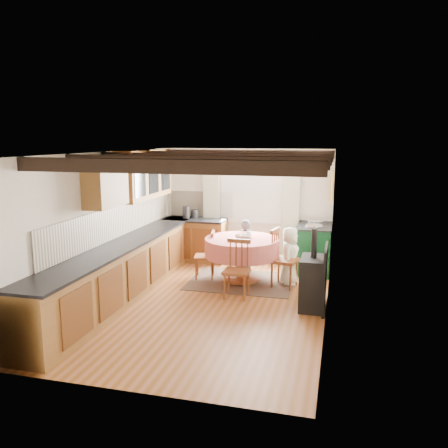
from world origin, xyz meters
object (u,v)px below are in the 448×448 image
(child_far, at_px, (245,245))
(cup, at_px, (248,235))
(dining_table, at_px, (242,260))
(chair_near, at_px, (237,269))
(aga_range, at_px, (314,248))
(chair_right, at_px, (285,258))
(child_right, at_px, (290,256))
(chair_left, at_px, (205,255))
(cast_iron_stove, at_px, (313,269))

(child_far, relative_size, cup, 10.26)
(dining_table, distance_m, chair_near, 0.86)
(aga_range, height_order, cup, aga_range)
(chair_right, distance_m, child_far, 1.22)
(cup, bearing_deg, chair_right, -15.72)
(chair_near, relative_size, chair_right, 0.92)
(child_right, bearing_deg, dining_table, 99.46)
(chair_left, relative_size, chair_right, 0.86)
(cup, bearing_deg, dining_table, -127.51)
(child_right, bearing_deg, chair_near, 144.38)
(dining_table, bearing_deg, aga_range, 39.93)
(cast_iron_stove, distance_m, cup, 1.72)
(chair_right, relative_size, child_far, 1.01)
(chair_near, bearing_deg, child_right, 50.86)
(chair_near, distance_m, cast_iron_stove, 1.27)
(chair_near, relative_size, aga_range, 0.94)
(cast_iron_stove, xyz_separation_m, child_far, (-1.44, 1.78, -0.11))
(chair_near, bearing_deg, cast_iron_stove, -7.92)
(aga_range, relative_size, child_right, 0.98)
(chair_near, distance_m, cup, 1.03)
(chair_right, distance_m, cast_iron_stove, 1.10)
(chair_left, distance_m, cup, 0.92)
(child_right, bearing_deg, chair_right, 161.76)
(cast_iron_stove, height_order, cup, cast_iron_stove)
(chair_left, xyz_separation_m, chair_right, (1.52, -0.13, 0.07))
(chair_left, bearing_deg, cup, 82.87)
(aga_range, relative_size, child_far, 1.00)
(dining_table, xyz_separation_m, chair_right, (0.79, -0.09, 0.12))
(chair_right, bearing_deg, cast_iron_stove, -138.34)
(chair_near, height_order, child_far, child_far)
(chair_near, xyz_separation_m, child_right, (0.77, 0.93, 0.04))
(chair_right, bearing_deg, dining_table, 95.29)
(child_far, distance_m, child_right, 1.17)
(dining_table, xyz_separation_m, cast_iron_stove, (1.34, -1.03, 0.22))
(aga_range, distance_m, child_far, 1.36)
(chair_left, height_order, child_right, child_right)
(chair_left, height_order, chair_right, chair_right)
(child_far, bearing_deg, chair_left, 51.85)
(aga_range, bearing_deg, child_far, -167.99)
(dining_table, distance_m, cup, 0.48)
(dining_table, height_order, cast_iron_stove, cast_iron_stove)
(dining_table, xyz_separation_m, aga_range, (1.23, 1.03, 0.07))
(dining_table, xyz_separation_m, child_far, (-0.09, 0.75, 0.11))
(chair_left, xyz_separation_m, child_right, (1.59, 0.04, 0.07))
(dining_table, distance_m, chair_right, 0.81)
(aga_range, distance_m, cast_iron_stove, 2.07)
(dining_table, relative_size, cast_iron_stove, 1.07)
(cast_iron_stove, height_order, child_far, cast_iron_stove)
(child_right, bearing_deg, chair_left, 95.41)
(child_far, height_order, cup, child_far)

